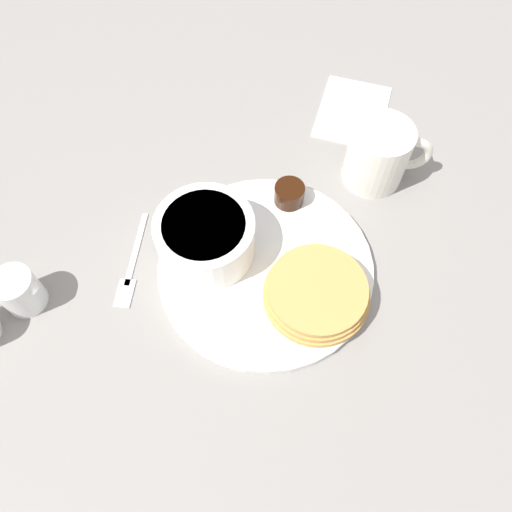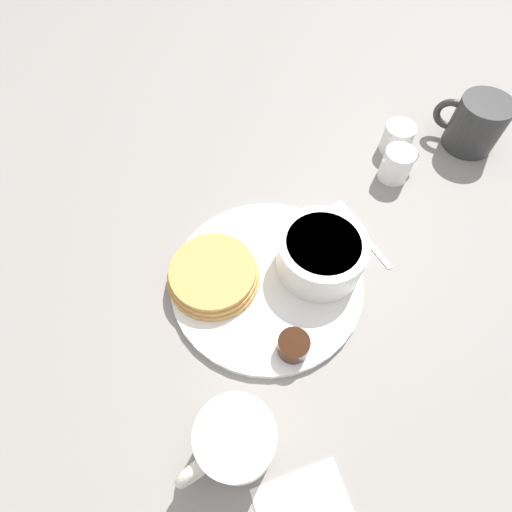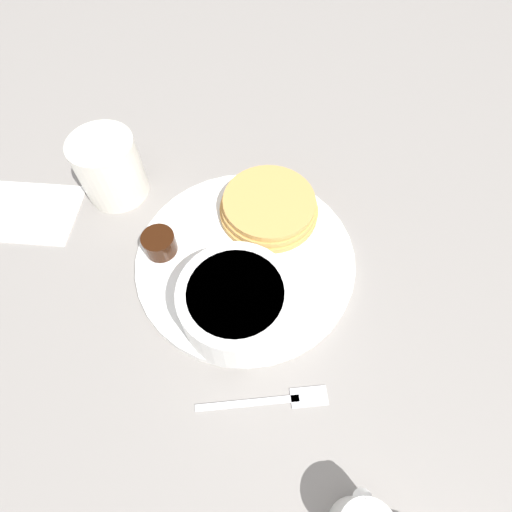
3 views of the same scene
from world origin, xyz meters
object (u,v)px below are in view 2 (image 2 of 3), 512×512
object	(u,v)px
bowl	(321,253)
creamer_pitcher_near	(397,164)
creamer_pitcher_far	(397,138)
plate	(267,281)
coffee_mug	(234,442)
second_mug	(475,124)
fork	(356,226)

from	to	relation	value
bowl	creamer_pitcher_near	size ratio (longest dim) A/B	1.68
bowl	creamer_pitcher_near	xyz separation A→B (m)	(0.10, -0.20, -0.02)
creamer_pitcher_far	plate	bearing A→B (deg)	114.74
plate	creamer_pitcher_far	distance (m)	0.35
plate	bowl	size ratio (longest dim) A/B	2.22
plate	coffee_mug	bearing A→B (deg)	145.05
creamer_pitcher_near	bowl	bearing A→B (deg)	117.19
bowl	coffee_mug	bearing A→B (deg)	129.79
coffee_mug	creamer_pitcher_near	xyz separation A→B (m)	(0.27, -0.40, -0.02)
creamer_pitcher_far	second_mug	world-z (taller)	second_mug
plate	creamer_pitcher_far	bearing A→B (deg)	-65.26
creamer_pitcher_far	second_mug	bearing A→B (deg)	-108.51
coffee_mug	second_mug	xyz separation A→B (m)	(0.28, -0.56, -0.00)
bowl	creamer_pitcher_near	world-z (taller)	bowl
plate	creamer_pitcher_far	xyz separation A→B (m)	(0.15, -0.32, 0.02)
creamer_pitcher_near	second_mug	xyz separation A→B (m)	(0.01, -0.16, 0.02)
bowl	fork	bearing A→B (deg)	-66.19
second_mug	bowl	bearing A→B (deg)	107.51
plate	creamer_pitcher_far	world-z (taller)	creamer_pitcher_far
fork	plate	bearing A→B (deg)	100.31
coffee_mug	fork	distance (m)	0.36
plate	creamer_pitcher_near	xyz separation A→B (m)	(0.09, -0.28, 0.02)
plate	bowl	distance (m)	0.09
creamer_pitcher_near	creamer_pitcher_far	distance (m)	0.06
creamer_pitcher_near	plate	bearing A→B (deg)	108.68
coffee_mug	fork	xyz separation A→B (m)	(0.21, -0.29, -0.04)
plate	fork	bearing A→B (deg)	-79.69
creamer_pitcher_near	fork	distance (m)	0.13
bowl	creamer_pitcher_far	xyz separation A→B (m)	(0.16, -0.24, -0.02)
creamer_pitcher_near	coffee_mug	bearing A→B (deg)	123.90
fork	second_mug	size ratio (longest dim) A/B	1.33
creamer_pitcher_far	coffee_mug	bearing A→B (deg)	126.16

